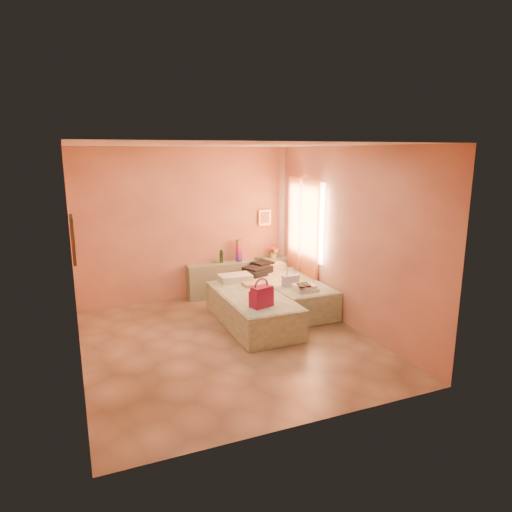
{
  "coord_description": "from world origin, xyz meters",
  "views": [
    {
      "loc": [
        -2.01,
        -5.88,
        2.72
      ],
      "look_at": [
        0.8,
        0.85,
        1.04
      ],
      "focal_mm": 32.0,
      "sensor_mm": 36.0,
      "label": 1
    }
  ],
  "objects_px": {
    "water_bottle": "(221,257)",
    "blue_handbag": "(291,281)",
    "headboard_ledge": "(240,278)",
    "bed_left": "(252,309)",
    "bed_right": "(288,293)",
    "towel_stack": "(306,288)",
    "flower_vase": "(274,252)",
    "magenta_handbag": "(261,296)",
    "green_book": "(259,259)"
  },
  "relations": [
    {
      "from": "water_bottle",
      "to": "flower_vase",
      "type": "bearing_deg",
      "value": -2.13
    },
    {
      "from": "flower_vase",
      "to": "magenta_handbag",
      "type": "bearing_deg",
      "value": -118.88
    },
    {
      "from": "bed_right",
      "to": "flower_vase",
      "type": "relative_size",
      "value": 7.5
    },
    {
      "from": "water_bottle",
      "to": "blue_handbag",
      "type": "xyz_separation_m",
      "value": [
        0.75,
        -1.42,
        -0.18
      ]
    },
    {
      "from": "water_bottle",
      "to": "flower_vase",
      "type": "relative_size",
      "value": 0.89
    },
    {
      "from": "magenta_handbag",
      "to": "blue_handbag",
      "type": "height_order",
      "value": "magenta_handbag"
    },
    {
      "from": "headboard_ledge",
      "to": "magenta_handbag",
      "type": "bearing_deg",
      "value": -102.36
    },
    {
      "from": "magenta_handbag",
      "to": "towel_stack",
      "type": "bearing_deg",
      "value": 6.73
    },
    {
      "from": "bed_right",
      "to": "towel_stack",
      "type": "height_order",
      "value": "towel_stack"
    },
    {
      "from": "towel_stack",
      "to": "green_book",
      "type": "bearing_deg",
      "value": 93.05
    },
    {
      "from": "bed_right",
      "to": "magenta_handbag",
      "type": "xyz_separation_m",
      "value": [
        -1.0,
        -1.12,
        0.4
      ]
    },
    {
      "from": "bed_right",
      "to": "blue_handbag",
      "type": "relative_size",
      "value": 6.98
    },
    {
      "from": "blue_handbag",
      "to": "water_bottle",
      "type": "bearing_deg",
      "value": 111.48
    },
    {
      "from": "water_bottle",
      "to": "magenta_handbag",
      "type": "height_order",
      "value": "water_bottle"
    },
    {
      "from": "blue_handbag",
      "to": "green_book",
      "type": "bearing_deg",
      "value": 83.07
    },
    {
      "from": "magenta_handbag",
      "to": "towel_stack",
      "type": "distance_m",
      "value": 1.07
    },
    {
      "from": "bed_left",
      "to": "flower_vase",
      "type": "distance_m",
      "value": 1.97
    },
    {
      "from": "magenta_handbag",
      "to": "flower_vase",
      "type": "bearing_deg",
      "value": 43.99
    },
    {
      "from": "bed_right",
      "to": "green_book",
      "type": "bearing_deg",
      "value": 96.25
    },
    {
      "from": "flower_vase",
      "to": "bed_right",
      "type": "bearing_deg",
      "value": -100.3
    },
    {
      "from": "headboard_ledge",
      "to": "blue_handbag",
      "type": "height_order",
      "value": "blue_handbag"
    },
    {
      "from": "headboard_ledge",
      "to": "green_book",
      "type": "height_order",
      "value": "green_book"
    },
    {
      "from": "headboard_ledge",
      "to": "magenta_handbag",
      "type": "relative_size",
      "value": 6.22
    },
    {
      "from": "bed_left",
      "to": "towel_stack",
      "type": "distance_m",
      "value": 0.94
    },
    {
      "from": "bed_left",
      "to": "green_book",
      "type": "distance_m",
      "value": 1.8
    },
    {
      "from": "flower_vase",
      "to": "towel_stack",
      "type": "height_order",
      "value": "flower_vase"
    },
    {
      "from": "towel_stack",
      "to": "bed_right",
      "type": "bearing_deg",
      "value": 87.9
    },
    {
      "from": "bed_right",
      "to": "water_bottle",
      "type": "distance_m",
      "value": 1.48
    },
    {
      "from": "water_bottle",
      "to": "flower_vase",
      "type": "height_order",
      "value": "flower_vase"
    },
    {
      "from": "water_bottle",
      "to": "blue_handbag",
      "type": "relative_size",
      "value": 0.83
    },
    {
      "from": "headboard_ledge",
      "to": "flower_vase",
      "type": "xyz_separation_m",
      "value": [
        0.71,
        -0.02,
        0.46
      ]
    },
    {
      "from": "green_book",
      "to": "flower_vase",
      "type": "height_order",
      "value": "flower_vase"
    },
    {
      "from": "water_bottle",
      "to": "green_book",
      "type": "xyz_separation_m",
      "value": [
        0.76,
        -0.03,
        -0.1
      ]
    },
    {
      "from": "blue_handbag",
      "to": "headboard_ledge",
      "type": "bearing_deg",
      "value": 99.34
    },
    {
      "from": "bed_left",
      "to": "towel_stack",
      "type": "bearing_deg",
      "value": -10.98
    },
    {
      "from": "headboard_ledge",
      "to": "bed_left",
      "type": "bearing_deg",
      "value": -103.41
    },
    {
      "from": "headboard_ledge",
      "to": "bed_right",
      "type": "bearing_deg",
      "value": -63.43
    },
    {
      "from": "bed_left",
      "to": "green_book",
      "type": "relative_size",
      "value": 11.6
    },
    {
      "from": "headboard_ledge",
      "to": "water_bottle",
      "type": "distance_m",
      "value": 0.57
    },
    {
      "from": "magenta_handbag",
      "to": "towel_stack",
      "type": "xyz_separation_m",
      "value": [
        0.98,
        0.43,
        -0.1
      ]
    },
    {
      "from": "green_book",
      "to": "blue_handbag",
      "type": "distance_m",
      "value": 1.4
    },
    {
      "from": "flower_vase",
      "to": "magenta_handbag",
      "type": "height_order",
      "value": "flower_vase"
    },
    {
      "from": "water_bottle",
      "to": "headboard_ledge",
      "type": "bearing_deg",
      "value": -3.74
    },
    {
      "from": "green_book",
      "to": "magenta_handbag",
      "type": "xyz_separation_m",
      "value": [
        -0.88,
        -2.17,
        -0.01
      ]
    },
    {
      "from": "bed_left",
      "to": "towel_stack",
      "type": "relative_size",
      "value": 5.71
    },
    {
      "from": "bed_right",
      "to": "green_book",
      "type": "height_order",
      "value": "green_book"
    },
    {
      "from": "blue_handbag",
      "to": "towel_stack",
      "type": "height_order",
      "value": "blue_handbag"
    },
    {
      "from": "green_book",
      "to": "flower_vase",
      "type": "xyz_separation_m",
      "value": [
        0.31,
        -0.01,
        0.12
      ]
    },
    {
      "from": "blue_handbag",
      "to": "towel_stack",
      "type": "distance_m",
      "value": 0.36
    },
    {
      "from": "water_bottle",
      "to": "magenta_handbag",
      "type": "xyz_separation_m",
      "value": [
        -0.12,
        -2.19,
        -0.11
      ]
    }
  ]
}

